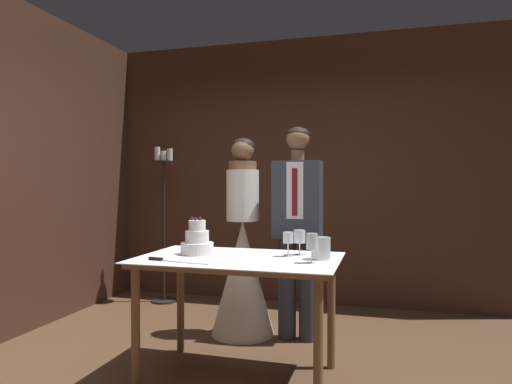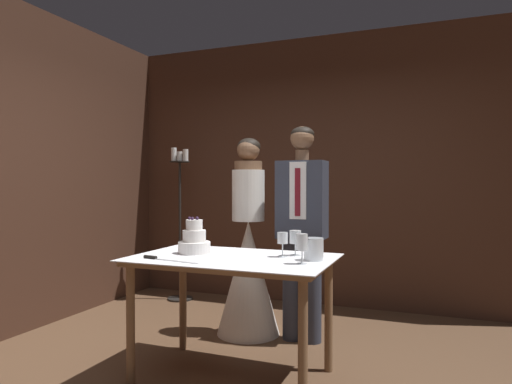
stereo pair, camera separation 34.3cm
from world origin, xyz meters
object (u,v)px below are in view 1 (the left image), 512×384
Objects in this scene: bride at (243,263)px; cake_table at (239,272)px; tiered_cake at (197,242)px; hurricane_candle at (321,249)px; wine_glass_middle at (312,242)px; wine_glass_near at (300,238)px; groom at (298,223)px; wine_glass_far at (288,239)px; candle_stand at (164,223)px; cake_knife at (167,260)px.

cake_table is at bearing -74.39° from bride.
hurricane_candle is at bearing 1.23° from tiered_cake.
wine_glass_middle is (0.50, -0.09, 0.23)m from cake_table.
cake_table is 7.77× the size of wine_glass_near.
groom is at bearing -0.07° from bride.
wine_glass_middle is at bearing -102.38° from hurricane_candle.
wine_glass_far is 1.15× the size of hurricane_candle.
cake_table is at bearing -49.83° from candle_stand.
tiered_cake is 1.93m from candle_stand.
candle_stand is at bearing 140.65° from hurricane_candle.
groom is 1.04× the size of candle_stand.
wine_glass_near is (0.37, 0.21, 0.21)m from cake_table.
tiered_cake reaches higher than cake_table.
cake_knife is 0.91m from wine_glass_near.
tiered_cake is at bearing 170.97° from cake_table.
tiered_cake reaches higher than wine_glass_far.
tiered_cake is 1.50× the size of wine_glass_near.
cake_knife is at bearing -119.12° from groom.
groom reaches higher than bride.
wine_glass_middle reaches higher than cake_table.
cake_knife is 2.63× the size of wine_glass_far.
cake_table is 0.48m from wine_glass_near.
candle_stand is (-1.08, 1.60, -0.03)m from tiered_cake.
hurricane_candle is at bearing -39.35° from candle_stand.
bride is at bearing 90.19° from cake_knife.
candle_stand is at bearing 140.80° from wine_glass_near.
wine_glass_middle is 0.98m from groom.
hurricane_candle is (0.93, 0.34, 0.06)m from cake_knife.
bride reaches higher than wine_glass_middle.
bride reaches higher than tiered_cake.
wine_glass_middle is at bearing -51.79° from bride.
cake_table is at bearing 170.22° from wine_glass_middle.
groom is at bearing -26.05° from candle_stand.
candle_stand is at bearing 137.49° from wine_glass_middle.
wine_glass_far is at bearing 166.22° from hurricane_candle.
hurricane_candle is (0.86, 0.02, -0.02)m from tiered_cake.
wine_glass_middle is 1.12× the size of wine_glass_far.
groom reaches higher than candle_stand.
hurricane_candle is at bearing -13.78° from wine_glass_far.
cake_knife is at bearing -159.78° from hurricane_candle.
groom is at bearing 105.65° from wine_glass_middle.
tiered_cake is 0.98m from groom.
bride is at bearing 134.61° from hurricane_candle.
wine_glass_far is at bearing 6.73° from tiered_cake.
wine_glass_near reaches higher than cake_table.
candle_stand is (-1.70, 1.53, -0.06)m from wine_glass_far.
candle_stand reaches higher than cake_knife.
hurricane_candle is at bearing 77.62° from wine_glass_middle.
wine_glass_near is 0.22m from hurricane_candle.
bride is 0.96× the size of groom.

